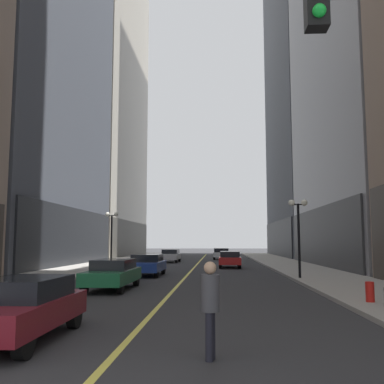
# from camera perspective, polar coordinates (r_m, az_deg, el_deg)

# --- Properties ---
(ground_plane) EXTENTS (200.00, 200.00, 0.00)m
(ground_plane) POSITION_cam_1_polar(r_m,az_deg,el_deg) (38.21, 0.43, -9.64)
(ground_plane) COLOR #2D2D30
(sidewalk_left) EXTENTS (4.50, 78.00, 0.15)m
(sidewalk_left) POSITION_cam_1_polar(r_m,az_deg,el_deg) (39.50, -11.77, -9.29)
(sidewalk_left) COLOR #9E9991
(sidewalk_left) RESTS_ON ground
(sidewalk_right) EXTENTS (4.50, 78.00, 0.15)m
(sidewalk_right) POSITION_cam_1_polar(r_m,az_deg,el_deg) (38.68, 12.90, -9.33)
(sidewalk_right) COLOR #9E9991
(sidewalk_right) RESTS_ON ground
(lane_centre_stripe) EXTENTS (0.16, 70.00, 0.01)m
(lane_centre_stripe) POSITION_cam_1_polar(r_m,az_deg,el_deg) (38.21, 0.43, -9.63)
(lane_centre_stripe) COLOR #E5D64C
(lane_centre_stripe) RESTS_ON ground
(building_left_far) EXTENTS (13.47, 26.00, 61.91)m
(building_left_far) POSITION_cam_1_polar(r_m,az_deg,el_deg) (71.93, -12.93, 17.27)
(building_left_far) COLOR #B7AD99
(building_left_far) RESTS_ON ground
(building_right_mid) EXTENTS (11.10, 24.00, 41.21)m
(building_right_mid) POSITION_cam_1_polar(r_m,az_deg,el_deg) (44.15, 22.75, 18.68)
(building_right_mid) COLOR gray
(building_right_mid) RESTS_ON ground
(building_right_far) EXTENTS (14.84, 26.00, 76.32)m
(building_right_far) POSITION_cam_1_polar(r_m,az_deg,el_deg) (74.36, 16.55, 22.74)
(building_right_far) COLOR #4C515B
(building_right_far) RESTS_ON ground
(car_maroon) EXTENTS (1.77, 4.12, 1.32)m
(car_maroon) POSITION_cam_1_polar(r_m,az_deg,el_deg) (10.41, -21.41, -13.70)
(car_maroon) COLOR maroon
(car_maroon) RESTS_ON ground
(car_green) EXTENTS (1.75, 4.73, 1.32)m
(car_green) POSITION_cam_1_polar(r_m,az_deg,el_deg) (20.08, -10.24, -10.33)
(car_green) COLOR #196038
(car_green) RESTS_ON ground
(car_blue) EXTENTS (1.92, 4.52, 1.32)m
(car_blue) POSITION_cam_1_polar(r_m,az_deg,el_deg) (27.78, -5.86, -9.30)
(car_blue) COLOR navy
(car_blue) RESTS_ON ground
(car_red) EXTENTS (1.84, 4.57, 1.32)m
(car_red) POSITION_cam_1_polar(r_m,az_deg,el_deg) (36.31, 4.95, -8.64)
(car_red) COLOR #B21919
(car_red) RESTS_ON ground
(car_silver) EXTENTS (1.88, 4.43, 1.32)m
(car_silver) POSITION_cam_1_polar(r_m,az_deg,el_deg) (45.68, -2.81, -8.21)
(car_silver) COLOR #B7B7BC
(car_silver) RESTS_ON ground
(car_white) EXTENTS (1.99, 4.39, 1.32)m
(car_white) POSITION_cam_1_polar(r_m,az_deg,el_deg) (53.17, 3.79, -7.96)
(car_white) COLOR silver
(car_white) RESTS_ON ground
(pedestrian_with_orange_bag) EXTENTS (0.41, 0.41, 1.74)m
(pedestrian_with_orange_bag) POSITION_cam_1_polar(r_m,az_deg,el_deg) (8.17, 2.38, -14.10)
(pedestrian_with_orange_bag) COLOR black
(pedestrian_with_orange_bag) RESTS_ON ground
(street_lamp_left_far) EXTENTS (1.06, 0.36, 4.43)m
(street_lamp_left_far) POSITION_cam_1_polar(r_m,az_deg,el_deg) (35.16, -10.41, -4.50)
(street_lamp_left_far) COLOR black
(street_lamp_left_far) RESTS_ON ground
(street_lamp_right_mid) EXTENTS (1.06, 0.36, 4.43)m
(street_lamp_right_mid) POSITION_cam_1_polar(r_m,az_deg,el_deg) (24.93, 13.67, -3.65)
(street_lamp_right_mid) COLOR black
(street_lamp_right_mid) RESTS_ON ground
(fire_hydrant_right) EXTENTS (0.28, 0.28, 0.80)m
(fire_hydrant_right) POSITION_cam_1_polar(r_m,az_deg,el_deg) (15.80, 22.15, -12.20)
(fire_hydrant_right) COLOR red
(fire_hydrant_right) RESTS_ON ground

